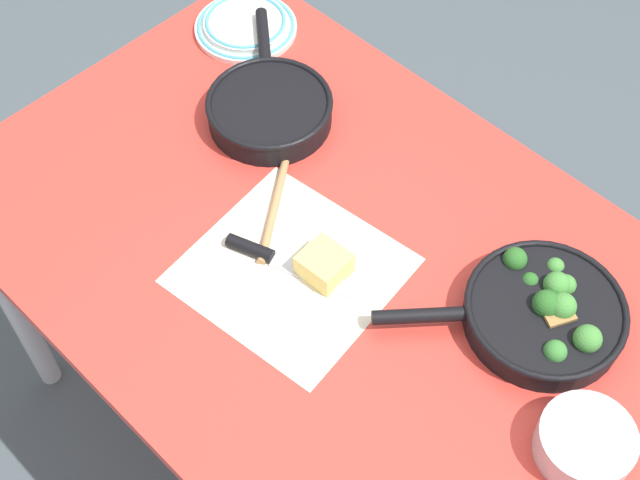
{
  "coord_description": "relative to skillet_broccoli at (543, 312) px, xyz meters",
  "views": [
    {
      "loc": [
        0.62,
        -0.63,
        2.01
      ],
      "look_at": [
        0.0,
        0.0,
        0.78
      ],
      "focal_mm": 50.0,
      "sensor_mm": 36.0,
      "label": 1
    }
  ],
  "objects": [
    {
      "name": "ground_plane",
      "position": [
        -0.36,
        -0.15,
        -0.79
      ],
      "size": [
        14.0,
        14.0,
        0.0
      ],
      "primitive_type": "plane",
      "color": "#424C51"
    },
    {
      "name": "dining_table_red",
      "position": [
        -0.36,
        -0.15,
        -0.11
      ],
      "size": [
        1.28,
        0.87,
        0.76
      ],
      "color": "red",
      "rests_on": "ground_plane"
    },
    {
      "name": "skillet_broccoli",
      "position": [
        0.0,
        0.0,
        0.0
      ],
      "size": [
        0.33,
        0.35,
        0.07
      ],
      "rotation": [
        0.0,
        0.0,
        3.97
      ],
      "color": "black",
      "rests_on": "dining_table_red"
    },
    {
      "name": "skillet_eggs",
      "position": [
        -0.64,
        0.0,
        -0.0
      ],
      "size": [
        0.33,
        0.3,
        0.06
      ],
      "rotation": [
        0.0,
        0.0,
        2.45
      ],
      "color": "black",
      "rests_on": "dining_table_red"
    },
    {
      "name": "wooden_spoon",
      "position": [
        -0.53,
        -0.07,
        -0.02
      ],
      "size": [
        0.22,
        0.3,
        0.02
      ],
      "rotation": [
        0.0,
        0.0,
        2.19
      ],
      "color": "#A87A4C",
      "rests_on": "dining_table_red"
    },
    {
      "name": "parchment_sheet",
      "position": [
        -0.36,
        -0.21,
        -0.03
      ],
      "size": [
        0.36,
        0.35,
        0.0
      ],
      "color": "beige",
      "rests_on": "dining_table_red"
    },
    {
      "name": "grater_knife",
      "position": [
        -0.4,
        -0.22,
        -0.02
      ],
      "size": [
        0.23,
        0.1,
        0.02
      ],
      "rotation": [
        0.0,
        0.0,
        0.34
      ],
      "color": "silver",
      "rests_on": "dining_table_red"
    },
    {
      "name": "cheese_block",
      "position": [
        -0.32,
        -0.18,
        -0.01
      ],
      "size": [
        0.08,
        0.08,
        0.05
      ],
      "color": "#EACC66",
      "rests_on": "dining_table_red"
    },
    {
      "name": "dinner_plate_stack",
      "position": [
        -0.85,
        0.14,
        -0.02
      ],
      "size": [
        0.21,
        0.21,
        0.03
      ],
      "color": "silver",
      "rests_on": "dining_table_red"
    },
    {
      "name": "prep_bowl_steel",
      "position": [
        0.17,
        -0.14,
        -0.0
      ],
      "size": [
        0.14,
        0.14,
        0.06
      ],
      "color": "#B7B7BC",
      "rests_on": "dining_table_red"
    }
  ]
}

